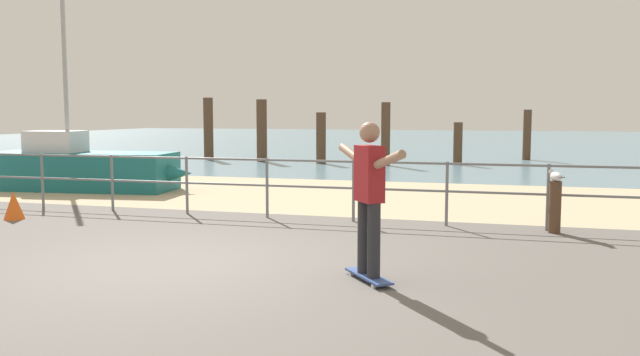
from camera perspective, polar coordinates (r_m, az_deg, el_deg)
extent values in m
cube|color=#605B56|center=(7.27, -15.65, -9.12)|extent=(24.00, 10.00, 0.04)
cube|color=tan|center=(14.57, 1.04, -1.51)|extent=(24.00, 6.00, 0.04)
cube|color=slate|center=(42.17, 10.91, 3.13)|extent=(72.00, 50.00, 0.04)
cylinder|color=slate|center=(13.66, -22.93, -0.23)|extent=(0.05, 0.05, 1.05)
cylinder|color=slate|center=(12.76, -17.57, -0.43)|extent=(0.05, 0.05, 1.05)
cylinder|color=slate|center=(11.99, -11.47, -0.66)|extent=(0.05, 0.05, 1.05)
cylinder|color=slate|center=(11.37, -4.61, -0.91)|extent=(0.05, 0.05, 1.05)
cylinder|color=slate|center=(10.93, 2.92, -1.17)|extent=(0.05, 0.05, 1.05)
cylinder|color=slate|center=(10.69, 10.93, -1.42)|extent=(0.05, 0.05, 1.05)
cylinder|color=slate|center=(10.67, 19.14, -1.65)|extent=(0.05, 0.05, 1.05)
cylinder|color=slate|center=(11.32, -4.63, 1.58)|extent=(12.23, 0.04, 0.04)
cylinder|color=slate|center=(11.36, -4.61, -0.65)|extent=(12.23, 0.04, 0.04)
cube|color=#19666B|center=(16.41, -20.04, 0.54)|extent=(4.52, 1.84, 0.90)
cone|color=#19666B|center=(15.42, -12.95, 0.43)|extent=(1.17, 0.87, 0.77)
cylinder|color=#9EA0A5|center=(16.53, -21.23, 8.62)|extent=(0.10, 0.10, 3.76)
cube|color=silver|center=(16.67, -21.91, 2.96)|extent=(1.29, 1.02, 0.50)
cube|color=#334C8C|center=(7.20, 4.22, -8.47)|extent=(0.65, 0.75, 0.02)
cylinder|color=silver|center=(7.42, 2.70, -8.36)|extent=(0.06, 0.07, 0.06)
cylinder|color=silver|center=(7.49, 3.82, -8.24)|extent=(0.06, 0.07, 0.06)
cylinder|color=silver|center=(6.93, 4.66, -9.39)|extent=(0.06, 0.07, 0.06)
cylinder|color=silver|center=(7.00, 5.84, -9.25)|extent=(0.06, 0.07, 0.06)
cylinder|color=#26262B|center=(7.22, 3.83, -5.08)|extent=(0.14, 0.14, 0.80)
cylinder|color=#26262B|center=(7.00, 4.68, -5.42)|extent=(0.14, 0.14, 0.80)
cube|color=maroon|center=(7.01, 4.29, 0.38)|extent=(0.38, 0.41, 0.60)
sphere|color=#9E755B|center=(6.98, 4.32, 3.97)|extent=(0.22, 0.22, 0.22)
cylinder|color=#9E755B|center=(7.40, 2.77, 2.05)|extent=(0.41, 0.49, 0.23)
cylinder|color=#9E755B|center=(6.60, 6.02, 1.58)|extent=(0.41, 0.49, 0.23)
cylinder|color=#513826|center=(10.52, 19.69, -2.44)|extent=(0.18, 0.18, 0.80)
ellipsoid|color=white|center=(10.46, 19.78, 0.12)|extent=(0.24, 0.35, 0.14)
sphere|color=white|center=(10.63, 19.37, 0.54)|extent=(0.09, 0.09, 0.09)
cone|color=gold|center=(10.67, 19.27, 0.56)|extent=(0.04, 0.06, 0.02)
cube|color=slate|center=(10.32, 20.14, 0.09)|extent=(0.12, 0.14, 0.02)
cylinder|color=#513826|center=(25.73, -9.65, 4.22)|extent=(0.37, 0.37, 2.39)
cylinder|color=#513826|center=(24.40, -5.07, 4.10)|extent=(0.38, 0.38, 2.30)
cylinder|color=#513826|center=(23.37, 0.09, 3.47)|extent=(0.35, 0.35, 1.83)
cylinder|color=#513826|center=(22.61, 5.71, 3.80)|extent=(0.31, 0.31, 2.17)
cylinder|color=#513826|center=(23.28, 11.86, 2.92)|extent=(0.31, 0.31, 1.49)
cylinder|color=#513826|center=(26.32, 17.51, 3.57)|extent=(0.30, 0.30, 1.93)
cone|color=#E55919|center=(12.33, -25.01, -2.20)|extent=(0.36, 0.36, 0.50)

